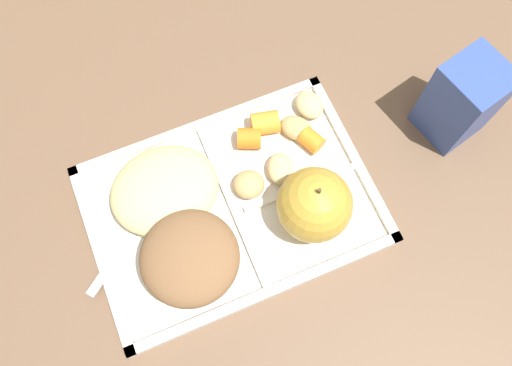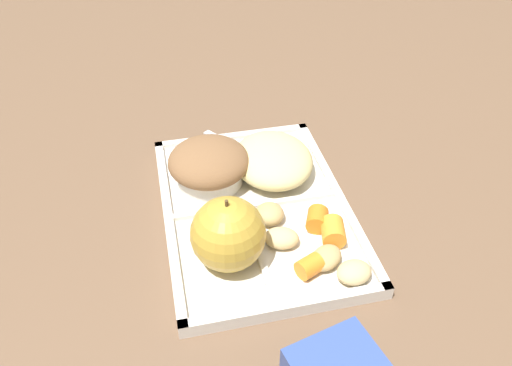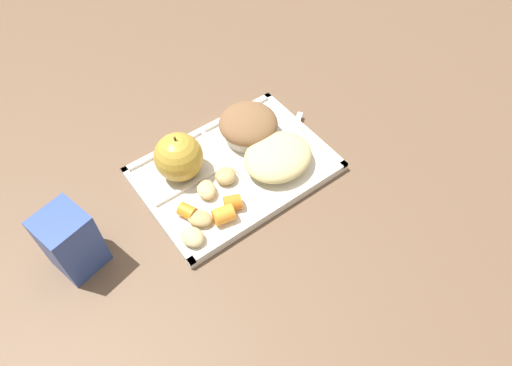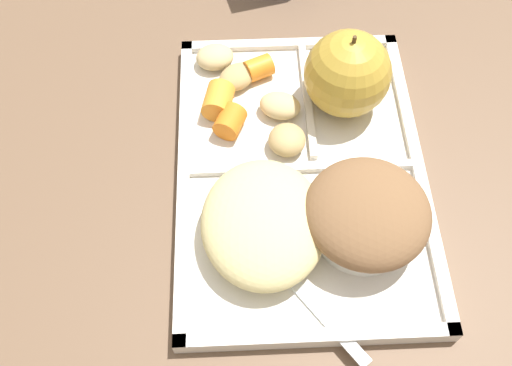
{
  "view_description": "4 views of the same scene",
  "coord_description": "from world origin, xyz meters",
  "px_view_note": "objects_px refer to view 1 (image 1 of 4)",
  "views": [
    {
      "loc": [
        0.04,
        0.17,
        0.55
      ],
      "look_at": [
        -0.03,
        -0.0,
        0.04
      ],
      "focal_mm": 35.69,
      "sensor_mm": 36.0,
      "label": 1
    },
    {
      "loc": [
        -0.45,
        0.1,
        0.43
      ],
      "look_at": [
        0.02,
        -0.0,
        0.03
      ],
      "focal_mm": 35.94,
      "sensor_mm": 36.0,
      "label": 2
    },
    {
      "loc": [
        -0.26,
        -0.41,
        0.61
      ],
      "look_at": [
        0.0,
        -0.05,
        0.02
      ],
      "focal_mm": 32.13,
      "sensor_mm": 36.0,
      "label": 3
    },
    {
      "loc": [
        0.27,
        -0.05,
        0.45
      ],
      "look_at": [
        0.04,
        -0.04,
        0.05
      ],
      "focal_mm": 40.29,
      "sensor_mm": 36.0,
      "label": 4
    }
  ],
  "objects_px": {
    "green_apple": "(314,205)",
    "bran_muffin": "(190,259)",
    "milk_carton": "(461,100)",
    "plastic_fork": "(137,227)",
    "lunch_tray": "(232,206)"
  },
  "relations": [
    {
      "from": "milk_carton",
      "to": "plastic_fork",
      "type": "bearing_deg",
      "value": -15.82
    },
    {
      "from": "lunch_tray",
      "to": "milk_carton",
      "type": "height_order",
      "value": "milk_carton"
    },
    {
      "from": "plastic_fork",
      "to": "green_apple",
      "type": "bearing_deg",
      "value": 161.12
    },
    {
      "from": "lunch_tray",
      "to": "plastic_fork",
      "type": "relative_size",
      "value": 2.36
    },
    {
      "from": "lunch_tray",
      "to": "green_apple",
      "type": "xyz_separation_m",
      "value": [
        -0.08,
        0.05,
        0.04
      ]
    },
    {
      "from": "milk_carton",
      "to": "green_apple",
      "type": "bearing_deg",
      "value": -0.43
    },
    {
      "from": "green_apple",
      "to": "bran_muffin",
      "type": "bearing_deg",
      "value": 0.0
    },
    {
      "from": "green_apple",
      "to": "bran_muffin",
      "type": "xyz_separation_m",
      "value": [
        0.14,
        0.0,
        -0.01
      ]
    },
    {
      "from": "green_apple",
      "to": "milk_carton",
      "type": "relative_size",
      "value": 0.79
    },
    {
      "from": "lunch_tray",
      "to": "bran_muffin",
      "type": "relative_size",
      "value": 3.05
    },
    {
      "from": "lunch_tray",
      "to": "bran_muffin",
      "type": "bearing_deg",
      "value": 36.17
    },
    {
      "from": "plastic_fork",
      "to": "milk_carton",
      "type": "bearing_deg",
      "value": 177.76
    },
    {
      "from": "green_apple",
      "to": "plastic_fork",
      "type": "distance_m",
      "value": 0.2
    },
    {
      "from": "bran_muffin",
      "to": "milk_carton",
      "type": "relative_size",
      "value": 0.94
    },
    {
      "from": "lunch_tray",
      "to": "plastic_fork",
      "type": "distance_m",
      "value": 0.11
    }
  ]
}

